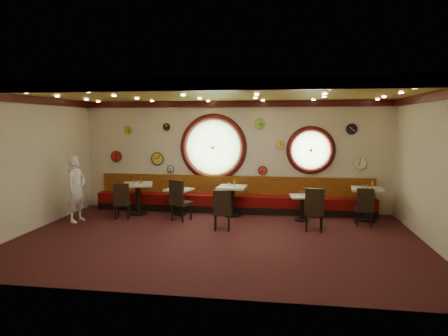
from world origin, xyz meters
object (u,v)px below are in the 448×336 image
Objects in this scene: table_b at (179,198)px; table_e at (367,200)px; condiment_e_pepper at (366,186)px; condiment_d_salt at (300,193)px; condiment_b_salt at (176,186)px; chair_a at (122,199)px; condiment_e_salt at (362,186)px; table_c at (232,197)px; table_d at (302,205)px; condiment_a_bottle at (141,180)px; waiter at (76,189)px; condiment_c_pepper at (234,185)px; condiment_d_bottle at (306,192)px; chair_c at (222,207)px; chair_e at (365,205)px; condiment_d_pepper at (304,194)px; condiment_e_bottle at (372,185)px; table_a at (138,195)px; condiment_b_bottle at (184,186)px; condiment_b_pepper at (178,187)px; condiment_c_bottle at (234,183)px; condiment_a_pepper at (139,182)px; chair_b at (179,198)px; condiment_c_salt at (229,184)px.

table_e reaches higher than table_b.
condiment_e_pepper reaches higher than table_b.
condiment_b_salt is at bearing 175.22° from condiment_d_salt.
condiment_e_salt is (6.32, 0.85, 0.36)m from chair_a.
table_c reaches higher than table_d.
waiter is at bearing -141.57° from condiment_a_bottle.
condiment_c_pepper reaches higher than condiment_d_bottle.
table_e is (5.08, 0.03, 0.09)m from table_b.
table_e is 3.94m from chair_c.
waiter is (-7.33, -0.57, 0.31)m from chair_e.
condiment_d_pepper is 1.58m from condiment_e_salt.
condiment_e_pepper is 0.16m from condiment_e_bottle.
chair_c is 0.36× the size of waiter.
table_a is 1.32m from condiment_b_bottle.
condiment_a_bottle is at bearing -42.23° from waiter.
table_e reaches higher than condiment_b_salt.
condiment_c_pepper is 0.59× the size of condiment_b_bottle.
condiment_b_bottle is (1.28, 0.25, 0.25)m from table_a.
condiment_c_bottle reaches higher than condiment_b_pepper.
table_e reaches higher than condiment_d_pepper.
condiment_a_bottle is at bearing -178.80° from condiment_c_pepper.
table_b is 2.73m from waiter.
table_e is at bearing -33.30° from condiment_e_pepper.
condiment_a_pepper is (-0.98, -0.25, 0.15)m from condiment_b_salt.
condiment_a_bottle reaches higher than table_c.
condiment_e_salt is at bearing 0.24° from condiment_c_bottle.
table_a is 0.38m from condiment_a_pepper.
condiment_e_bottle is (6.26, 0.18, -0.01)m from condiment_a_bottle.
condiment_c_pepper reaches higher than table_d.
condiment_b_salt is 1.68m from condiment_c_bottle.
condiment_c_bottle is (1.56, 0.08, 0.15)m from condiment_b_pepper.
table_d is at bearing 33.72° from chair_b.
chair_c is at bearing -156.76° from condiment_e_bottle.
condiment_b_salt is 0.57× the size of condiment_c_bottle.
condiment_c_bottle reaches higher than condiment_d_pepper.
condiment_c_salt is at bearing 171.59° from table_d.
chair_c is at bearing -26.60° from chair_a.
condiment_d_salt is at bearing 147.68° from table_d.
condiment_b_bottle is at bearing 179.94° from condiment_e_bottle.
waiter is (-2.31, -1.27, 0.08)m from condiment_b_salt.
table_e is at bearing -4.81° from chair_a.
condiment_e_pepper reaches higher than condiment_d_pepper.
chair_b is (1.34, -0.59, 0.07)m from table_a.
condiment_c_salt is at bearing 144.12° from condiment_c_pepper.
table_d is 4.49m from condiment_a_bottle.
chair_e is at bearing 8.80° from chair_c.
table_e is 7.80× the size of condiment_c_salt.
table_a is at bearing -178.36° from table_e.
condiment_a_pepper is 4.60m from condiment_d_bottle.
table_b is 7.27× the size of condiment_c_salt.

